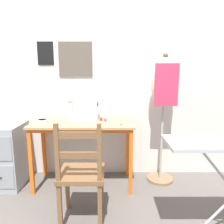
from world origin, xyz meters
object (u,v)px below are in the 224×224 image
(thread_spool_mid_table, at_px, (106,120))
(scissors, at_px, (124,125))
(sewing_machine, at_px, (86,108))
(fabric_bowl, at_px, (43,121))
(thread_spool_near_machine, at_px, (102,119))
(dress_form, at_px, (165,90))
(filing_cabinet, at_px, (8,155))
(wooden_chair, at_px, (82,174))

(thread_spool_mid_table, bearing_deg, scissors, -33.75)
(sewing_machine, bearing_deg, fabric_bowl, -161.99)
(thread_spool_near_machine, height_order, dress_form, dress_form)
(scissors, bearing_deg, thread_spool_mid_table, 146.25)
(thread_spool_mid_table, bearing_deg, filing_cabinet, 179.82)
(sewing_machine, relative_size, scissors, 2.76)
(scissors, relative_size, wooden_chair, 0.13)
(sewing_machine, xyz_separation_m, wooden_chair, (0.05, -0.75, -0.47))
(fabric_bowl, relative_size, thread_spool_near_machine, 2.68)
(wooden_chair, bearing_deg, filing_cabinet, 146.25)
(fabric_bowl, relative_size, dress_form, 0.08)
(scissors, bearing_deg, fabric_bowl, 174.72)
(fabric_bowl, distance_m, dress_form, 1.43)
(scissors, distance_m, thread_spool_near_machine, 0.31)
(sewing_machine, distance_m, thread_spool_mid_table, 0.29)
(thread_spool_near_machine, relative_size, wooden_chair, 0.05)
(fabric_bowl, distance_m, thread_spool_mid_table, 0.71)
(sewing_machine, bearing_deg, filing_cabinet, -174.17)
(thread_spool_near_machine, bearing_deg, wooden_chair, -101.62)
(sewing_machine, relative_size, wooden_chair, 0.37)
(dress_form, bearing_deg, scissors, -153.89)
(scissors, height_order, wooden_chair, wooden_chair)
(wooden_chair, distance_m, filing_cabinet, 1.18)
(thread_spool_mid_table, height_order, wooden_chair, wooden_chair)
(thread_spool_near_machine, bearing_deg, fabric_bowl, -171.49)
(thread_spool_mid_table, relative_size, filing_cabinet, 0.06)
(thread_spool_mid_table, bearing_deg, wooden_chair, -106.72)
(sewing_machine, bearing_deg, thread_spool_near_machine, -15.42)
(sewing_machine, xyz_separation_m, scissors, (0.45, -0.23, -0.14))
(filing_cabinet, bearing_deg, wooden_chair, -33.75)
(scissors, height_order, thread_spool_near_machine, thread_spool_near_machine)
(thread_spool_mid_table, relative_size, dress_form, 0.03)
(thread_spool_near_machine, distance_m, filing_cabinet, 1.20)
(sewing_machine, relative_size, thread_spool_near_machine, 7.73)
(thread_spool_mid_table, xyz_separation_m, wooden_chair, (-0.20, -0.65, -0.34))
(dress_form, bearing_deg, fabric_bowl, -173.82)
(sewing_machine, height_order, fabric_bowl, sewing_machine)
(scissors, height_order, thread_spool_mid_table, thread_spool_mid_table)
(thread_spool_mid_table, bearing_deg, thread_spool_near_machine, 138.52)
(thread_spool_near_machine, distance_m, thread_spool_mid_table, 0.07)
(thread_spool_near_machine, height_order, thread_spool_mid_table, thread_spool_mid_table)
(filing_cabinet, bearing_deg, sewing_machine, 5.83)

